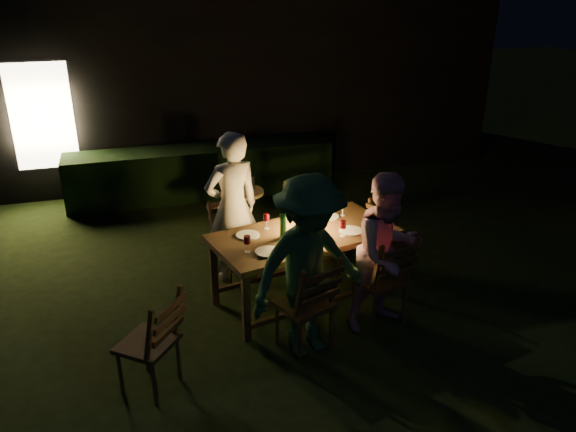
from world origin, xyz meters
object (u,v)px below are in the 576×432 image
object	(u,v)px
bottle_bucket_a	(240,181)
person_opp_left	(309,268)
chair_spare	(151,359)
dining_table	(304,239)
chair_near_right	(381,294)
side_table	(244,197)
chair_end	(392,250)
ice_bucket	(243,183)
bottle_bucket_b	(246,178)
person_house_side	(232,208)
chair_far_right	(309,236)
person_opp_right	(387,252)
bottle_table	(283,225)
chair_far_left	(236,256)
chair_near_left	(305,319)
lantern	(306,216)

from	to	relation	value
bottle_bucket_a	person_opp_left	bearing A→B (deg)	-88.05
chair_spare	dining_table	bearing A→B (deg)	-19.61
chair_near_right	side_table	xyz separation A→B (m)	(-0.90, 2.29, 0.31)
chair_end	chair_spare	world-z (taller)	chair_spare
ice_bucket	bottle_bucket_b	xyz separation A→B (m)	(0.05, 0.04, 0.05)
person_opp_left	person_house_side	bearing A→B (deg)	90.00
ice_bucket	bottle_bucket_a	xyz separation A→B (m)	(-0.05, -0.04, 0.05)
side_table	bottle_bucket_a	xyz separation A→B (m)	(-0.05, -0.04, 0.24)
person_house_side	ice_bucket	xyz separation A→B (m)	(0.33, 0.95, -0.06)
chair_far_right	person_opp_right	distance (m)	1.67
ice_bucket	bottle_bucket_b	size ratio (longest dim) A/B	0.94
dining_table	chair_spare	size ratio (longest dim) A/B	2.12
chair_spare	bottle_table	world-z (taller)	bottle_table
chair_spare	bottle_table	size ratio (longest dim) A/B	3.53
bottle_bucket_a	bottle_table	bearing A→B (deg)	-86.72
dining_table	person_opp_right	world-z (taller)	person_opp_right
chair_far_left	chair_end	bearing A→B (deg)	150.88
chair_near_right	bottle_table	distance (m)	1.21
person_opp_right	side_table	xyz separation A→B (m)	(-0.91, 2.34, -0.18)
chair_near_left	person_opp_left	bearing A→B (deg)	-99.88
chair_far_right	bottle_bucket_b	bearing A→B (deg)	-64.13
person_opp_right	ice_bucket	size ratio (longest dim) A/B	5.41
person_house_side	ice_bucket	size ratio (longest dim) A/B	5.89
dining_table	person_opp_left	world-z (taller)	person_opp_left
bottle_table	bottle_bucket_b	world-z (taller)	bottle_table
chair_end	person_opp_left	xyz separation A→B (m)	(-1.45, -1.18, 0.59)
lantern	bottle_bucket_b	bearing A→B (deg)	99.65
person_house_side	side_table	distance (m)	1.04
chair_spare	person_house_side	distance (m)	2.11
person_opp_right	bottle_bucket_a	bearing A→B (deg)	99.66
chair_end	ice_bucket	xyz separation A→B (m)	(-1.49, 1.37, 0.53)
chair_spare	person_opp_right	distance (m)	2.40
chair_near_left	lantern	xyz separation A→B (m)	(0.30, 0.91, 0.65)
dining_table	chair_spare	distance (m)	2.03
dining_table	lantern	distance (m)	0.25
chair_end	bottle_table	xyz separation A→B (m)	(-1.44, -0.33, 0.65)
chair_near_left	side_table	size ratio (longest dim) A/B	1.43
chair_near_right	chair_spare	distance (m)	2.34
chair_near_right	person_house_side	world-z (taller)	person_house_side
person_opp_left	bottle_bucket_b	size ratio (longest dim) A/B	5.50
chair_near_right	person_opp_left	size ratio (longest dim) A/B	0.59
person_opp_left	ice_bucket	size ratio (longest dim) A/B	5.87
chair_near_left	person_opp_left	distance (m)	0.57
chair_near_left	bottle_table	size ratio (longest dim) A/B	3.65
lantern	side_table	distance (m)	1.65
chair_end	bottle_bucket_a	bearing A→B (deg)	-145.62
person_opp_left	person_opp_right	bearing A→B (deg)	-0.00
bottle_table	bottle_bucket_b	bearing A→B (deg)	89.84
person_opp_right	person_opp_left	xyz separation A→B (m)	(-0.88, -0.20, 0.07)
chair_near_right	chair_far_left	size ratio (longest dim) A/B	1.06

